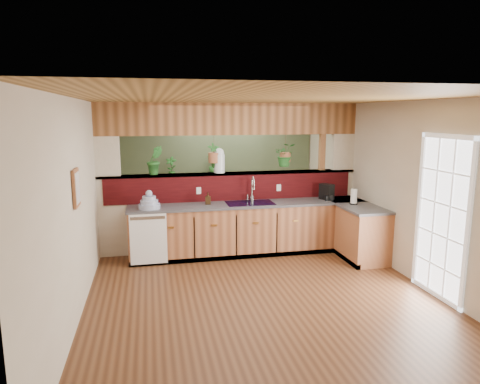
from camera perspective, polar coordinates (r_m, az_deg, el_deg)
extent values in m
cube|color=#4F2D18|center=(6.65, 1.15, -10.87)|extent=(4.60, 7.00, 0.01)
cube|color=brown|center=(6.21, 1.23, 12.13)|extent=(4.60, 7.00, 0.01)
cube|color=beige|center=(9.71, -3.54, 3.75)|extent=(4.60, 0.02, 2.60)
cube|color=beige|center=(3.11, 16.34, -10.84)|extent=(4.60, 0.02, 2.60)
cube|color=beige|center=(6.20, -19.98, -0.56)|extent=(0.02, 7.00, 2.60)
cube|color=beige|center=(7.18, 19.37, 0.88)|extent=(0.02, 7.00, 2.60)
cube|color=beige|center=(7.72, -1.12, -2.63)|extent=(4.60, 0.15, 1.35)
cube|color=#370709|center=(7.55, -1.01, 0.56)|extent=(4.40, 0.02, 0.45)
cube|color=brown|center=(7.60, -1.13, 2.48)|extent=(4.60, 0.21, 0.04)
cube|color=brown|center=(7.53, -1.16, 9.71)|extent=(4.60, 0.15, 0.55)
cube|color=beige|center=(7.45, -17.25, 4.43)|extent=(0.40, 0.15, 0.70)
cube|color=beige|center=(8.22, 13.45, 5.11)|extent=(0.40, 0.15, 0.70)
cube|color=brown|center=(8.10, 10.77, 2.29)|extent=(0.10, 0.10, 2.60)
cube|color=brown|center=(7.60, -1.13, 2.48)|extent=(4.60, 0.21, 0.04)
cube|color=brown|center=(7.53, -1.16, 9.71)|extent=(4.60, 0.15, 0.55)
cube|color=#516142|center=(9.69, -3.52, 3.74)|extent=(4.55, 0.02, 2.55)
cube|color=brown|center=(7.48, 1.33, -5.00)|extent=(4.10, 0.60, 0.86)
cube|color=#434347|center=(7.37, 1.34, -1.63)|extent=(4.14, 0.64, 0.04)
cube|color=brown|center=(7.67, 14.98, -4.96)|extent=(0.60, 1.48, 0.86)
cube|color=#434347|center=(7.57, 15.13, -1.67)|extent=(0.64, 1.52, 0.04)
cube|color=brown|center=(8.05, 13.57, -4.18)|extent=(0.60, 0.60, 0.86)
cube|color=#434347|center=(7.95, 13.71, -1.04)|extent=(0.64, 0.64, 0.04)
cube|color=black|center=(7.34, 1.80, -8.48)|extent=(4.10, 0.06, 0.08)
cube|color=black|center=(7.67, 13.02, -7.93)|extent=(0.06, 1.48, 0.08)
cube|color=white|center=(6.98, -12.10, -6.17)|extent=(0.58, 0.02, 0.82)
cube|color=#B7B7B2|center=(6.88, -12.21, -3.41)|extent=(0.54, 0.01, 0.05)
cube|color=black|center=(7.37, 1.34, -1.59)|extent=(0.82, 0.50, 0.03)
cube|color=black|center=(7.35, -0.11, -2.30)|extent=(0.34, 0.40, 0.16)
cube|color=black|center=(7.43, 2.76, -2.16)|extent=(0.34, 0.40, 0.16)
cube|color=white|center=(6.16, 25.25, -3.38)|extent=(0.06, 1.02, 2.16)
cube|color=brown|center=(5.38, -21.01, 0.50)|extent=(0.03, 0.35, 0.45)
cube|color=silver|center=(5.38, -20.85, 0.51)|extent=(0.01, 0.27, 0.37)
cylinder|color=#B7B7B2|center=(7.57, 1.61, -0.80)|extent=(0.06, 0.06, 0.09)
cylinder|color=#B7B7B2|center=(7.54, 1.62, 0.44)|extent=(0.02, 0.02, 0.26)
torus|color=#B7B7B2|center=(7.45, 1.74, 1.34)|extent=(0.19, 0.08, 0.19)
cylinder|color=#B7B7B2|center=(7.38, 1.89, 0.75)|extent=(0.02, 0.02, 0.11)
cylinder|color=#B7B7B2|center=(7.54, 1.00, -0.69)|extent=(0.03, 0.03, 0.09)
cylinder|color=#99A4C6|center=(7.07, -11.99, -1.88)|extent=(0.35, 0.35, 0.08)
cylinder|color=#99A4C6|center=(7.06, -12.01, -1.32)|extent=(0.28, 0.28, 0.07)
cylinder|color=#99A4C6|center=(7.04, -12.03, -0.80)|extent=(0.22, 0.22, 0.07)
sphere|color=#99A4C6|center=(7.03, -12.05, -0.19)|extent=(0.11, 0.11, 0.11)
imported|color=#3A2815|center=(7.26, -4.30, -0.86)|extent=(0.10, 0.10, 0.20)
cube|color=black|center=(7.80, 11.48, 0.03)|extent=(0.15, 0.24, 0.28)
cube|color=black|center=(7.74, 11.70, -0.76)|extent=(0.13, 0.09, 0.09)
cylinder|color=silver|center=(7.75, 11.63, -0.45)|extent=(0.08, 0.08, 0.08)
cylinder|color=black|center=(7.52, 14.90, -1.51)|extent=(0.13, 0.13, 0.02)
cylinder|color=#B7B7B2|center=(7.49, 14.95, -0.53)|extent=(0.02, 0.02, 0.28)
cylinder|color=white|center=(7.49, 14.95, -0.53)|extent=(0.11, 0.11, 0.24)
cylinder|color=silver|center=(7.54, -2.78, 3.81)|extent=(0.19, 0.19, 0.32)
sphere|color=silver|center=(7.52, -2.80, 5.20)|extent=(0.17, 0.17, 0.17)
imported|color=#225D21|center=(7.43, -11.29, 4.18)|extent=(0.31, 0.27, 0.49)
cylinder|color=brown|center=(7.49, -3.48, 6.32)|extent=(0.01, 0.01, 0.33)
cylinder|color=#985837|center=(7.51, -3.47, 4.60)|extent=(0.20, 0.20, 0.17)
imported|color=#225D21|center=(7.49, -3.49, 6.57)|extent=(0.26, 0.21, 0.44)
cylinder|color=brown|center=(7.79, 6.07, 6.37)|extent=(0.01, 0.01, 0.35)
cylinder|color=#985837|center=(7.81, 6.04, 4.65)|extent=(0.20, 0.20, 0.17)
imported|color=#225D21|center=(7.79, 6.08, 6.49)|extent=(0.44, 0.40, 0.42)
cube|color=black|center=(9.55, -5.13, -1.25)|extent=(1.73, 1.00, 1.12)
imported|color=#225D21|center=(9.37, -9.15, 3.31)|extent=(0.28, 0.23, 0.45)
imported|color=#225D21|center=(9.46, -3.32, 3.71)|extent=(0.38, 0.38, 0.52)
imported|color=#225D21|center=(9.05, 2.49, -2.91)|extent=(0.66, 0.58, 0.68)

